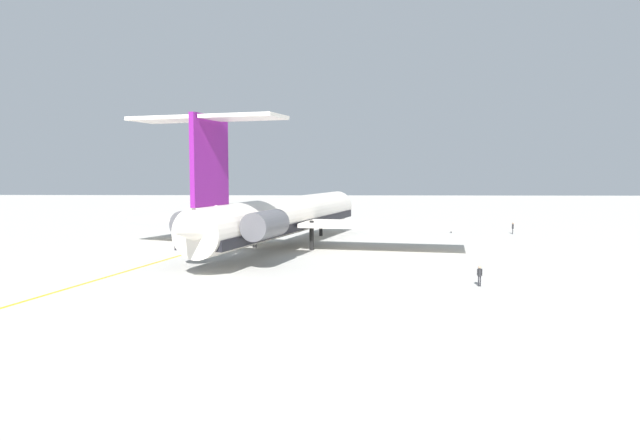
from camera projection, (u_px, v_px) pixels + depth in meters
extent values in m
plane|color=#B7B5AD|center=(231.00, 242.00, 75.37)|extent=(291.87, 291.87, 0.00)
cylinder|color=silver|center=(287.00, 216.00, 69.40)|extent=(42.32, 16.77, 4.57)
cone|color=silver|center=(338.00, 206.00, 89.65)|extent=(5.82, 5.58, 4.39)
cone|color=silver|center=(195.00, 230.00, 49.11)|extent=(7.50, 5.64, 3.88)
cube|color=black|center=(287.00, 224.00, 69.48)|extent=(41.43, 16.58, 1.01)
cube|color=silver|center=(205.00, 219.00, 74.07)|extent=(13.96, 20.31, 0.46)
cube|color=silver|center=(385.00, 225.00, 66.66)|extent=(10.58, 20.04, 0.46)
cylinder|color=#515156|center=(197.00, 223.00, 56.57)|extent=(6.23, 4.19, 2.65)
cube|color=silver|center=(204.00, 223.00, 56.32)|extent=(3.70, 2.39, 0.55)
cylinder|color=#515156|center=(265.00, 225.00, 54.26)|extent=(6.23, 4.19, 2.65)
cube|color=silver|center=(258.00, 225.00, 54.51)|extent=(3.70, 2.39, 0.55)
cube|color=#7A197F|center=(210.00, 161.00, 51.31)|extent=(6.05, 2.23, 8.09)
cube|color=silver|center=(171.00, 119.00, 51.70)|extent=(6.03, 7.62, 0.32)
cube|color=silver|center=(244.00, 117.00, 49.40)|extent=(6.03, 7.62, 0.32)
cylinder|color=black|center=(321.00, 224.00, 81.95)|extent=(0.50, 0.50, 3.46)
cylinder|color=black|center=(255.00, 233.00, 69.37)|extent=(0.50, 0.50, 3.46)
cylinder|color=black|center=(312.00, 235.00, 67.07)|extent=(0.50, 0.50, 3.46)
cylinder|color=black|center=(190.00, 224.00, 95.57)|extent=(0.11, 0.11, 0.85)
cylinder|color=black|center=(189.00, 224.00, 95.67)|extent=(0.11, 0.11, 0.85)
cylinder|color=gray|center=(190.00, 220.00, 95.56)|extent=(0.29, 0.29, 0.67)
sphere|color=#8C6647|center=(189.00, 217.00, 95.52)|extent=(0.27, 0.27, 0.27)
cylinder|color=gray|center=(190.00, 219.00, 95.43)|extent=(0.08, 0.08, 0.57)
cylinder|color=gray|center=(189.00, 219.00, 95.68)|extent=(0.08, 0.08, 0.57)
cylinder|color=black|center=(480.00, 281.00, 45.94)|extent=(0.10, 0.10, 0.80)
cylinder|color=black|center=(479.00, 281.00, 45.95)|extent=(0.10, 0.10, 0.80)
cylinder|color=#262628|center=(480.00, 273.00, 45.88)|extent=(0.27, 0.27, 0.64)
sphere|color=tan|center=(480.00, 267.00, 45.85)|extent=(0.25, 0.25, 0.25)
cylinder|color=#262628|center=(482.00, 272.00, 45.88)|extent=(0.07, 0.07, 0.54)
cylinder|color=#262628|center=(477.00, 272.00, 45.88)|extent=(0.07, 0.07, 0.54)
cylinder|color=black|center=(513.00, 231.00, 84.24)|extent=(0.10, 0.10, 0.80)
cylinder|color=black|center=(513.00, 231.00, 84.37)|extent=(0.10, 0.10, 0.80)
cylinder|color=#262628|center=(513.00, 227.00, 84.24)|extent=(0.27, 0.27, 0.63)
sphere|color=#8C6647|center=(513.00, 224.00, 84.20)|extent=(0.25, 0.25, 0.25)
cylinder|color=#262628|center=(513.00, 226.00, 84.07)|extent=(0.07, 0.07, 0.54)
cylinder|color=#262628|center=(513.00, 226.00, 84.40)|extent=(0.07, 0.07, 0.54)
cylinder|color=black|center=(451.00, 230.00, 85.86)|extent=(0.10, 0.10, 0.84)
cylinder|color=black|center=(451.00, 230.00, 86.01)|extent=(0.10, 0.10, 0.84)
cylinder|color=#191E4C|center=(451.00, 225.00, 85.87)|extent=(0.28, 0.28, 0.67)
sphere|color=brown|center=(451.00, 222.00, 85.83)|extent=(0.26, 0.26, 0.26)
cylinder|color=#191E4C|center=(451.00, 225.00, 85.68)|extent=(0.08, 0.08, 0.57)
cylinder|color=#191E4C|center=(451.00, 225.00, 86.05)|extent=(0.08, 0.08, 0.57)
cone|color=#EA590F|center=(240.00, 223.00, 98.75)|extent=(0.40, 0.40, 0.55)
cube|color=gold|center=(209.00, 247.00, 69.97)|extent=(70.89, 16.34, 0.01)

